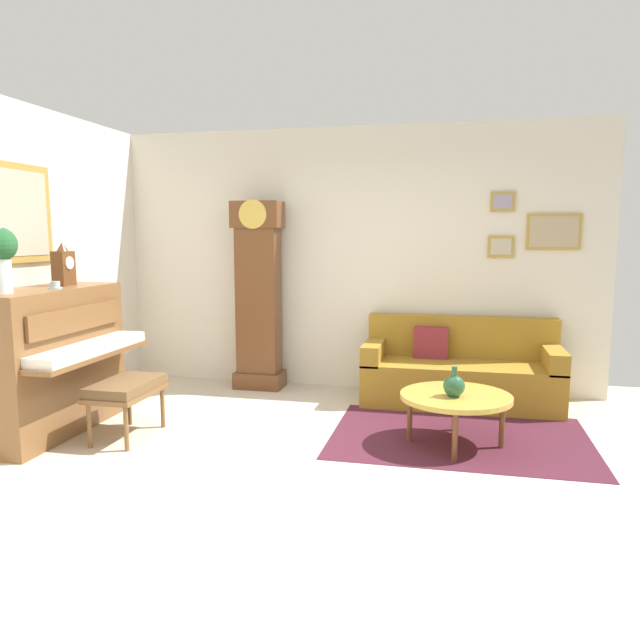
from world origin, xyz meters
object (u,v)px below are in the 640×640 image
(green_jug, at_px, (454,386))
(flower_vase, at_px, (0,252))
(grandfather_clock, at_px, (259,300))
(mantel_clock, at_px, (64,266))
(piano, at_px, (47,360))
(piano_bench, at_px, (127,389))
(teacup, at_px, (55,286))
(couch, at_px, (460,371))
(coffee_table, at_px, (456,398))

(green_jug, bearing_deg, flower_vase, -166.62)
(grandfather_clock, bearing_deg, green_jug, -35.48)
(grandfather_clock, height_order, flower_vase, grandfather_clock)
(grandfather_clock, relative_size, mantel_clock, 5.34)
(piano, height_order, piano_bench, piano)
(flower_vase, bearing_deg, teacup, 77.97)
(grandfather_clock, bearing_deg, mantel_clock, -129.43)
(piano, xyz_separation_m, flower_vase, (0.00, -0.46, 0.92))
(piano, bearing_deg, couch, 26.51)
(piano, distance_m, mantel_clock, 0.83)
(coffee_table, distance_m, green_jug, 0.14)
(couch, relative_size, coffee_table, 2.16)
(green_jug, bearing_deg, piano, -174.26)
(mantel_clock, relative_size, flower_vase, 0.66)
(grandfather_clock, relative_size, teacup, 17.50)
(piano, bearing_deg, coffee_table, 6.96)
(flower_vase, distance_m, teacup, 0.57)
(piano_bench, relative_size, coffee_table, 0.80)
(coffee_table, height_order, teacup, teacup)
(teacup, height_order, green_jug, teacup)
(piano_bench, bearing_deg, flower_vase, -146.89)
(grandfather_clock, distance_m, coffee_table, 2.60)
(piano, distance_m, green_jug, 3.37)
(couch, distance_m, flower_vase, 4.22)
(piano_bench, bearing_deg, mantel_clock, 158.99)
(coffee_table, relative_size, green_jug, 3.67)
(mantel_clock, bearing_deg, couch, 22.56)
(flower_vase, relative_size, teacup, 5.00)
(piano, xyz_separation_m, teacup, (0.10, 0.02, 0.63))
(teacup, bearing_deg, coffee_table, 6.84)
(piano_bench, relative_size, green_jug, 2.92)
(mantel_clock, height_order, teacup, mantel_clock)
(mantel_clock, xyz_separation_m, teacup, (0.10, -0.27, -0.15))
(mantel_clock, bearing_deg, coffee_table, 2.14)
(coffee_table, distance_m, teacup, 3.40)
(coffee_table, height_order, green_jug, green_jug)
(grandfather_clock, bearing_deg, couch, -3.26)
(coffee_table, relative_size, flower_vase, 1.52)
(piano_bench, xyz_separation_m, green_jug, (2.63, 0.33, 0.10))
(mantel_clock, distance_m, teacup, 0.32)
(couch, xyz_separation_m, teacup, (-3.31, -1.68, 0.94))
(couch, bearing_deg, piano, -153.49)
(coffee_table, bearing_deg, green_jug, -102.78)
(grandfather_clock, relative_size, couch, 1.07)
(couch, distance_m, mantel_clock, 3.85)
(piano, height_order, coffee_table, piano)
(piano_bench, bearing_deg, green_jug, 7.10)
(couch, relative_size, teacup, 16.38)
(green_jug, bearing_deg, grandfather_clock, 144.52)
(piano, bearing_deg, green_jug, 5.74)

